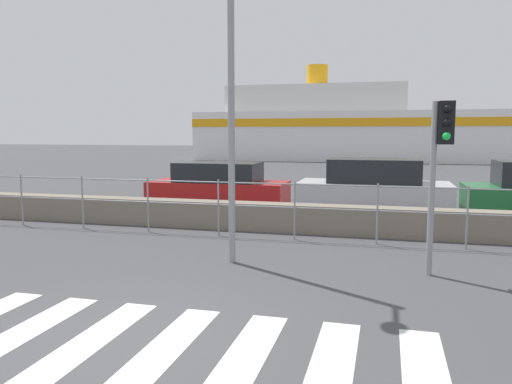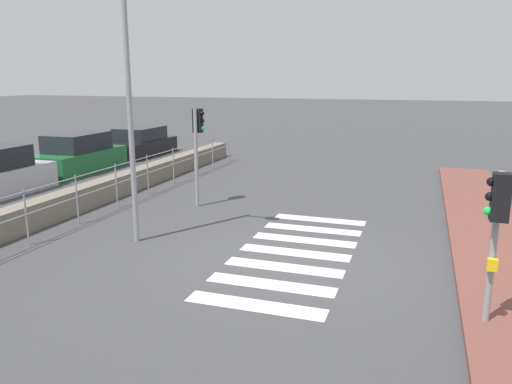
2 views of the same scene
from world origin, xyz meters
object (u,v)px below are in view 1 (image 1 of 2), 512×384
object	(u,v)px
parked_car_silver	(374,189)
parked_car_red	(218,187)
traffic_light_far	(441,149)
streetlamp	(228,50)
ferry_boat	(346,129)

from	to	relation	value
parked_car_silver	parked_car_red	bearing A→B (deg)	-180.00
parked_car_silver	traffic_light_far	bearing A→B (deg)	-80.22
streetlamp	parked_car_silver	bearing A→B (deg)	71.89
traffic_light_far	ferry_boat	bearing A→B (deg)	96.93
parked_car_red	streetlamp	bearing A→B (deg)	-69.65
traffic_light_far	parked_car_red	xyz separation A→B (m)	(-6.10, 6.84, -1.49)
traffic_light_far	parked_car_red	bearing A→B (deg)	131.72
traffic_light_far	streetlamp	bearing A→B (deg)	-176.58
streetlamp	parked_car_silver	distance (m)	8.02
traffic_light_far	streetlamp	xyz separation A→B (m)	(-3.48, -0.21, 1.65)
parked_car_red	parked_car_silver	world-z (taller)	parked_car_silver
traffic_light_far	parked_car_silver	bearing A→B (deg)	99.78
traffic_light_far	ferry_boat	xyz separation A→B (m)	(-4.25, 34.96, 0.58)
ferry_boat	traffic_light_far	bearing A→B (deg)	-83.07
traffic_light_far	parked_car_silver	xyz separation A→B (m)	(-1.18, 6.84, -1.41)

